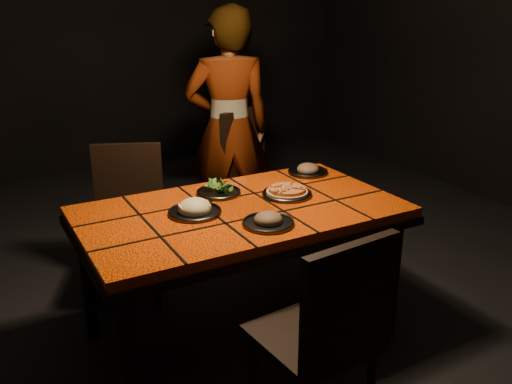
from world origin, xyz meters
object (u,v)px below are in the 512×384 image
diner (229,129)px  plate_pasta (195,209)px  dining_table (241,222)px  chair_far_left (129,211)px  chair_near (328,330)px  chair_far_right (255,169)px  plate_pizza (287,192)px

diner → plate_pasta: diner is taller
dining_table → plate_pasta: 0.26m
dining_table → chair_far_left: (-0.36, 0.79, -0.14)m
chair_near → diner: 2.12m
chair_far_left → plate_pasta: chair_far_left is taller
chair_near → dining_table: bearing=-99.5°
chair_near → chair_far_right: chair_far_right is taller
dining_table → plate_pasta: size_ratio=6.17×
chair_near → chair_far_left: chair_near is taller
chair_near → plate_pizza: 0.98m
chair_near → plate_pasta: size_ratio=3.61×
dining_table → plate_pasta: (-0.24, 0.03, 0.10)m
chair_far_left → diner: diner is taller
dining_table → chair_near: bearing=-94.4°
chair_far_left → plate_pizza: size_ratio=2.95×
dining_table → chair_near: chair_near is taller
plate_pizza → chair_far_left: bearing=131.4°
dining_table → plate_pizza: size_ratio=5.18×
chair_near → chair_far_left: bearing=-84.7°
dining_table → plate_pasta: plate_pasta is taller
chair_near → plate_pizza: size_ratio=3.03×
plate_pasta → chair_near: bearing=-78.9°
chair_near → diner: bearing=-111.1°
chair_far_right → plate_pizza: size_ratio=3.19×
chair_far_right → plate_pasta: (-0.90, -1.01, 0.20)m
plate_pasta → diner: bearing=56.6°
chair_near → chair_far_left: (-0.30, 1.63, -0.01)m
dining_table → chair_near: size_ratio=1.71×
chair_far_left → diner: size_ratio=0.54×
dining_table → diner: bearing=66.4°
chair_far_right → diner: size_ratio=0.58×
dining_table → chair_far_right: bearing=57.8°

